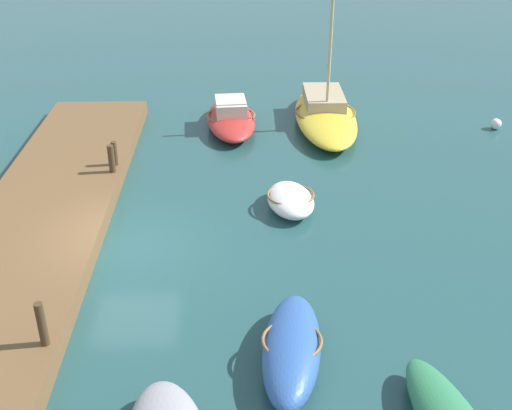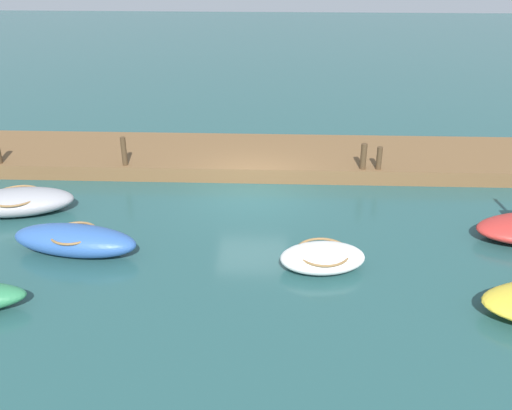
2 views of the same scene
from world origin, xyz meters
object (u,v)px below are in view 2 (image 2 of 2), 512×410
rowboat_grey (17,202)px  mooring_post_mid_east (124,151)px  rowboat_blue (75,240)px  mooring_post_mid_west (363,156)px  dinghy_white (323,257)px  mooring_post_west (379,158)px

rowboat_grey → mooring_post_mid_east: size_ratio=3.54×
rowboat_grey → rowboat_blue: bearing=127.1°
mooring_post_mid_west → rowboat_blue: bearing=31.1°
dinghy_white → mooring_post_mid_west: mooring_post_mid_west is taller
dinghy_white → mooring_post_mid_west: bearing=-114.1°
mooring_post_west → mooring_post_mid_west: bearing=0.0°
mooring_post_west → rowboat_grey: bearing=13.5°
dinghy_white → rowboat_blue: bearing=-11.2°
dinghy_white → rowboat_blue: rowboat_blue is taller
rowboat_blue → mooring_post_mid_west: (-8.56, -5.16, 0.57)m
dinghy_white → mooring_post_west: mooring_post_west is taller
rowboat_blue → mooring_post_mid_west: bearing=-141.3°
rowboat_grey → mooring_post_west: bearing=-177.4°
rowboat_blue → mooring_post_mid_west: mooring_post_mid_west is taller
rowboat_grey → dinghy_white: bearing=152.3°
rowboat_grey → dinghy_white: 9.85m
rowboat_blue → mooring_post_mid_east: (-0.17, -5.16, 0.63)m
dinghy_white → rowboat_grey: bearing=-23.8°
dinghy_white → mooring_post_mid_west: size_ratio=2.62×
rowboat_blue → mooring_post_mid_west: size_ratio=3.99×
rowboat_grey → mooring_post_west: 12.06m
mooring_post_west → rowboat_blue: bearing=29.5°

